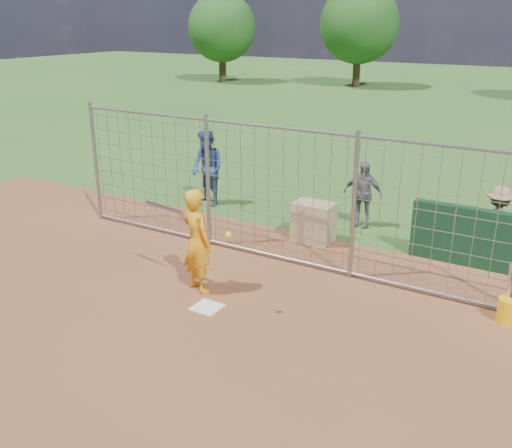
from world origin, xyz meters
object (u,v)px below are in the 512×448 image
Objects in this scene: batter at (197,241)px; bystander_b at (363,194)px; bystander_a at (207,168)px; bucket_with_bats at (510,307)px; bystander_c at (497,223)px; equipment_bin at (314,222)px.

batter is 4.49m from bystander_b.
bystander_a is at bearing -176.38° from bystander_b.
bystander_b is at bearing 140.48° from bucket_with_bats.
bystander_c is 1.76× the size of equipment_bin.
bystander_b is 1.03× the size of bystander_c.
bystander_c is 3.45m from equipment_bin.
bystander_a is at bearing -21.06° from bystander_c.
batter is 2.21× the size of equipment_bin.
bystander_b is at bearing -29.89° from bystander_c.
batter is 4.90m from bucket_with_bats.
equipment_bin is (3.20, -0.83, -0.50)m from bystander_a.
bucket_with_bats is at bearing -0.90° from bystander_a.
bystander_b is 1.49× the size of bucket_with_bats.
bystander_c is 2.55m from bucket_with_bats.
batter is at bearing -109.37° from bystander_b.
equipment_bin is (-0.53, -1.31, -0.33)m from bystander_b.
equipment_bin is at bearing 159.09° from bucket_with_bats.
bystander_a is at bearing 161.91° from bucket_with_bats.
bystander_a reaches higher than bystander_c.
bystander_a is 6.51m from bystander_c.
bystander_b is at bearing 24.53° from bystander_a.
bucket_with_bats is at bearing -43.24° from bystander_b.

